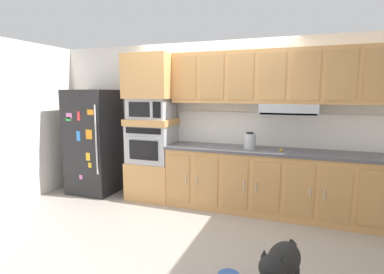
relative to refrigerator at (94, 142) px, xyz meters
The scene contains 16 objects.
ground_plane 2.29m from the refrigerator, 18.75° to the right, with size 9.60×9.60×0.00m, color #9E9389.
back_kitchen_wall 2.08m from the refrigerator, 12.13° to the left, with size 6.20×0.12×2.50m, color silver.
side_panel_left 1.11m from the refrigerator, 139.58° to the right, with size 0.12×7.10×2.50m, color silver.
refrigerator is the anchor object (origin of this frame).
oven_base_cabinet 1.23m from the refrigerator, ahead, with size 0.74×0.62×0.60m, color tan.
built_in_oven 1.08m from the refrigerator, ahead, with size 0.70×0.62×0.60m.
appliance_mid_shelf 1.15m from the refrigerator, ahead, with size 0.74×0.62×0.10m, color tan.
microwave 1.23m from the refrigerator, ahead, with size 0.64×0.54×0.32m.
appliance_upper_cabinet 1.53m from the refrigerator, ahead, with size 0.74×0.62×0.68m, color tan.
lower_cabinet_run 2.97m from the refrigerator, ahead, with size 2.96×0.63×0.88m.
countertop_slab 2.93m from the refrigerator, ahead, with size 3.00×0.64×0.04m, color #4C4C51.
backsplash_panel 2.97m from the refrigerator, ahead, with size 3.00×0.02×0.50m, color white.
upper_cabinet_with_hood 3.12m from the refrigerator, ahead, with size 2.96×0.48×0.88m.
screwdriver 3.10m from the refrigerator, ahead, with size 0.14×0.12×0.03m.
electric_kettle 2.66m from the refrigerator, ahead, with size 0.17×0.17×0.24m.
dog 3.78m from the refrigerator, 29.85° to the right, with size 0.34×0.78×0.54m.
Camera 1 is at (1.35, -3.56, 1.71)m, focal length 28.34 mm.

